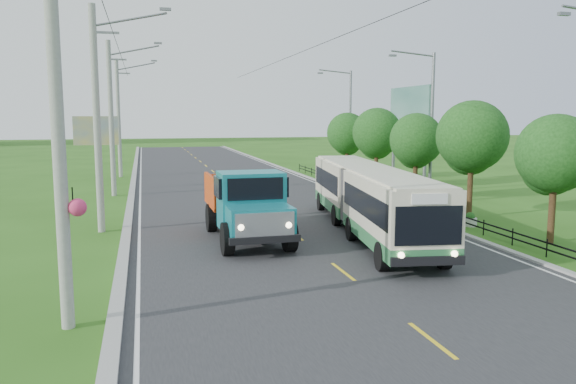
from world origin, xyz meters
name	(u,v)px	position (x,y,z in m)	size (l,w,h in m)	color
ground	(343,272)	(0.00, 0.00, 0.00)	(240.00, 240.00, 0.00)	#295714
road	(241,193)	(0.00, 20.00, 0.01)	(14.00, 120.00, 0.02)	#28282B
curb_left	(131,196)	(-7.20, 20.00, 0.07)	(0.40, 120.00, 0.15)	#9E9E99
curb_right	(341,189)	(7.15, 20.00, 0.05)	(0.30, 120.00, 0.10)	#9E9E99
edge_line_left	(140,197)	(-6.65, 20.00, 0.02)	(0.12, 120.00, 0.00)	silver
edge_line_right	(334,190)	(6.65, 20.00, 0.02)	(0.12, 120.00, 0.00)	silver
centre_dash	(343,271)	(0.00, 0.00, 0.02)	(0.12, 2.20, 0.00)	yellow
railing_right	(388,197)	(8.00, 14.00, 0.30)	(0.04, 40.00, 0.60)	black
pole_nearest	(60,127)	(-8.24, -3.00, 4.94)	(3.51, 0.44, 10.00)	gray
pole_near	(98,118)	(-8.26, 9.00, 5.09)	(3.51, 0.32, 10.00)	gray
pole_mid	(112,118)	(-8.26, 21.00, 5.09)	(3.51, 0.32, 10.00)	gray
pole_far	(119,117)	(-8.26, 33.00, 5.09)	(3.51, 0.32, 10.00)	gray
tree_second	(554,158)	(9.86, 2.14, 3.52)	(3.18, 3.26, 5.30)	#382314
tree_third	(471,140)	(9.86, 8.14, 3.99)	(3.60, 3.62, 6.00)	#382314
tree_fourth	(416,143)	(9.86, 14.14, 3.59)	(3.24, 3.31, 5.40)	#382314
tree_fifth	(377,135)	(9.86, 20.14, 3.85)	(3.48, 3.52, 5.80)	#382314
tree_back	(347,135)	(9.86, 26.14, 3.65)	(3.30, 3.36, 5.50)	#382314
streetlight_mid	(429,121)	(10.64, 14.00, 4.90)	(3.02, 0.20, 9.07)	slate
streetlight_far	(348,120)	(10.64, 28.00, 4.90)	(3.02, 0.20, 9.07)	slate
planter_near	(470,220)	(8.60, 6.00, 0.29)	(0.64, 0.64, 0.67)	silver
planter_mid	(397,197)	(8.60, 14.00, 0.29)	(0.64, 0.64, 0.67)	silver
planter_far	(350,182)	(8.60, 22.00, 0.29)	(0.64, 0.64, 0.67)	silver
billboard_left	(96,135)	(-9.50, 24.00, 3.87)	(3.00, 0.20, 5.20)	slate
billboard_right	(409,114)	(12.30, 20.00, 5.34)	(0.24, 6.00, 7.30)	slate
bus	(369,195)	(3.27, 5.69, 1.73)	(4.52, 15.13, 2.89)	#2E7341
dump_truck	(246,200)	(-2.24, 5.71, 1.69)	(2.88, 7.15, 2.99)	#157681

